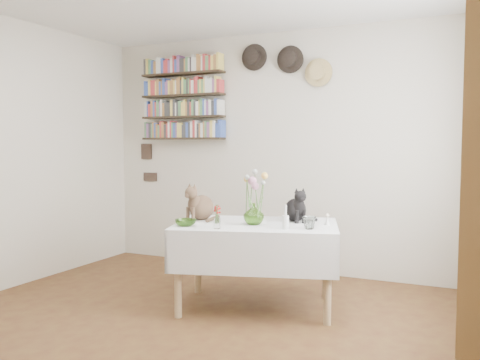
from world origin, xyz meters
The scene contains 15 objects.
room centered at (0.00, 0.00, 1.25)m, with size 4.08×4.58×2.58m.
curtain centered at (1.90, -0.12, 1.15)m, with size 0.12×0.38×2.10m, color brown.
dining_table centered at (0.30, 0.99, 0.52)m, with size 1.48×1.17×0.69m.
tabby_cat centered at (-0.21, 0.99, 0.85)m, with size 0.21×0.27×0.32m, color brown, non-canonical shape.
black_cat centered at (0.54, 1.24, 0.84)m, with size 0.19×0.25×0.29m, color black, non-canonical shape.
flower_vase centered at (0.30, 0.92, 0.78)m, with size 0.17×0.17×0.17m, color #79B243.
green_bowl centered at (-0.16, 0.63, 0.72)m, with size 0.17×0.17×0.05m, color #79B243.
drinking_glass centered at (0.77, 0.90, 0.74)m, with size 0.10×0.10×0.10m, color white.
candlestick centered at (0.61, 0.83, 0.76)m, with size 0.05×0.05×0.18m.
berry_jar centered at (0.13, 0.63, 0.78)m, with size 0.05×0.05×0.20m.
porcelain_figurine centered at (0.84, 1.15, 0.73)m, with size 0.05×0.05×0.09m.
flower_bouquet centered at (0.31, 0.93, 1.03)m, with size 0.17×0.13×0.39m.
bookshelf_unit centered at (-1.10, 2.16, 1.84)m, with size 1.00×0.16×0.91m.
wall_hats centered at (0.12, 2.19, 2.17)m, with size 0.98×0.09×0.48m.
wall_art_plaques centered at (-1.63, 2.23, 1.12)m, with size 0.21×0.02×0.44m.
Camera 1 is at (1.90, -2.77, 1.33)m, focal length 38.00 mm.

